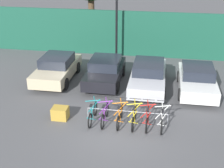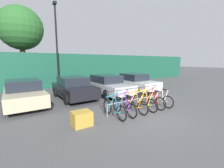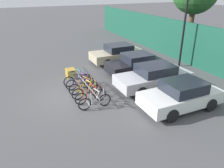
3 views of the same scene
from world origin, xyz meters
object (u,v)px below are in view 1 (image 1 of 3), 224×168
(bicycle_teal, at_px, (93,114))
(cargo_crate, at_px, (60,113))
(car_beige, at_px, (57,68))
(bike_rack, at_px, (127,113))
(bicycle_orange, at_px, (120,116))
(bicycle_red, at_px, (147,118))
(bicycle_purple, at_px, (105,115))
(lamp_post, at_px, (117,1))
(car_black, at_px, (105,71))
(bicycle_white, at_px, (162,119))
(bicycle_yellow, at_px, (134,117))
(car_silver, at_px, (148,75))
(car_white, at_px, (197,79))

(bicycle_teal, xyz_separation_m, cargo_crate, (-1.48, -0.02, -0.10))
(bicycle_teal, bearing_deg, car_beige, 123.38)
(bike_rack, distance_m, bicycle_orange, 0.36)
(bicycle_red, bearing_deg, bicycle_purple, 177.80)
(bicycle_orange, distance_m, lamp_post, 8.82)
(lamp_post, bearing_deg, bike_rack, -77.84)
(bicycle_purple, xyz_separation_m, bicycle_red, (1.84, 0.00, 0.00))
(car_black, distance_m, lamp_post, 4.93)
(bicycle_white, height_order, car_black, car_black)
(bicycle_orange, relative_size, bicycle_yellow, 1.00)
(bike_rack, relative_size, bicycle_red, 2.07)
(bicycle_purple, distance_m, car_beige, 5.49)
(bike_rack, height_order, lamp_post, lamp_post)
(car_beige, relative_size, cargo_crate, 5.95)
(car_silver, bearing_deg, car_black, 174.73)
(bicycle_orange, xyz_separation_m, bicycle_white, (1.80, 0.00, 0.00))
(bicycle_red, height_order, car_black, car_black)
(bike_rack, height_order, bicycle_yellow, bicycle_yellow)
(cargo_crate, bearing_deg, bicycle_purple, 0.68)
(bicycle_teal, height_order, car_black, car_black)
(bicycle_purple, relative_size, bicycle_red, 1.00)
(bike_rack, relative_size, car_silver, 0.79)
(car_beige, height_order, cargo_crate, car_beige)
(cargo_crate, bearing_deg, bike_rack, 3.32)
(bicycle_teal, xyz_separation_m, bicycle_white, (3.00, 0.00, 0.00))
(bicycle_teal, distance_m, bicycle_purple, 0.54)
(bicycle_purple, distance_m, car_black, 4.30)
(car_white, bearing_deg, bicycle_teal, -140.81)
(bicycle_purple, distance_m, bicycle_orange, 0.66)
(lamp_post, bearing_deg, bicycle_red, -72.15)
(bike_rack, bearing_deg, car_white, 48.99)
(bicycle_teal, distance_m, cargo_crate, 1.48)
(bike_rack, relative_size, car_beige, 0.85)
(bicycle_purple, distance_m, bicycle_yellow, 1.27)
(car_white, bearing_deg, bicycle_yellow, -127.02)
(bicycle_yellow, relative_size, car_beige, 0.41)
(car_silver, xyz_separation_m, cargo_crate, (-3.64, -4.02, -0.42))
(bicycle_red, xyz_separation_m, car_silver, (-0.22, 4.00, 0.31))
(bicycle_purple, height_order, car_black, car_black)
(bicycle_yellow, distance_m, lamp_post, 8.94)
(bicycle_white, xyz_separation_m, car_beige, (-6.01, 4.18, 0.31))
(bicycle_teal, xyz_separation_m, car_white, (4.70, 3.83, 0.31))
(bicycle_orange, bearing_deg, car_black, 105.35)
(bicycle_orange, xyz_separation_m, cargo_crate, (-2.67, -0.02, -0.10))
(bicycle_white, distance_m, car_silver, 4.10)
(bicycle_orange, bearing_deg, bike_rack, 22.57)
(car_beige, relative_size, car_white, 1.04)
(bike_rack, relative_size, car_white, 0.88)
(bicycle_white, height_order, cargo_crate, bicycle_white)
(bicycle_purple, bearing_deg, bike_rack, 5.93)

